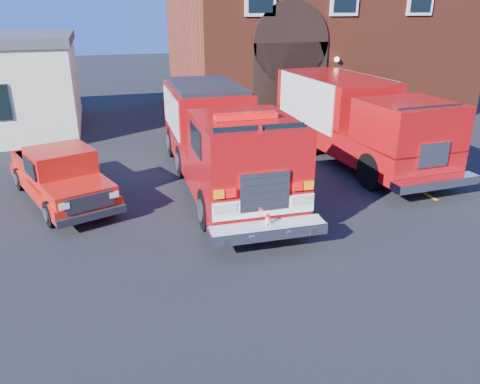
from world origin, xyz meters
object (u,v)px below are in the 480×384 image
object	(u,v)px
fire_station	(314,30)
pickup_truck	(60,176)
fire_engine	(221,139)
secondary_truck	(354,117)

from	to	relation	value
fire_station	pickup_truck	world-z (taller)	fire_station
fire_engine	pickup_truck	size ratio (longest dim) A/B	1.79
fire_station	secondary_truck	world-z (taller)	fire_station
fire_station	secondary_truck	bearing A→B (deg)	-106.11
fire_station	pickup_truck	distance (m)	17.75
fire_engine	pickup_truck	bearing A→B (deg)	179.85
fire_engine	secondary_truck	bearing A→B (deg)	13.29
pickup_truck	secondary_truck	distance (m)	10.65
pickup_truck	secondary_truck	xyz separation A→B (m)	(10.54, 1.30, 0.81)
fire_engine	secondary_truck	size ratio (longest dim) A/B	1.06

